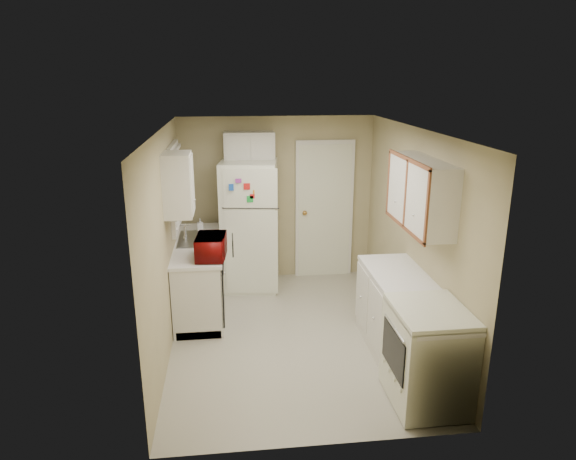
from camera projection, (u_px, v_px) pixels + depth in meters
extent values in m
plane|color=beige|center=(293.00, 335.00, 6.08)|extent=(3.80, 3.80, 0.00)
plane|color=white|center=(293.00, 130.00, 5.38)|extent=(3.80, 3.80, 0.00)
plane|color=tan|center=(166.00, 243.00, 5.58)|extent=(3.80, 3.80, 0.00)
plane|color=tan|center=(414.00, 234.00, 5.88)|extent=(3.80, 3.80, 0.00)
plane|color=tan|center=(277.00, 199.00, 7.54)|extent=(2.80, 2.80, 0.00)
plane|color=tan|center=(324.00, 315.00, 3.92)|extent=(2.80, 2.80, 0.00)
cube|color=silver|center=(201.00, 275.00, 6.68)|extent=(0.60, 1.80, 0.90)
cube|color=black|center=(223.00, 290.00, 6.13)|extent=(0.03, 0.58, 0.72)
cube|color=gray|center=(200.00, 242.00, 6.71)|extent=(0.54, 0.74, 0.16)
imported|color=maroon|center=(211.00, 246.00, 5.96)|extent=(0.51, 0.31, 0.32)
imported|color=white|center=(200.00, 224.00, 7.01)|extent=(0.09, 0.09, 0.18)
cube|color=silver|center=(176.00, 187.00, 6.46)|extent=(0.10, 0.98, 1.08)
cube|color=silver|center=(178.00, 185.00, 5.63)|extent=(0.30, 0.45, 0.70)
cube|color=silver|center=(250.00, 225.00, 7.23)|extent=(0.85, 0.83, 1.83)
cube|color=silver|center=(249.00, 146.00, 7.12)|extent=(0.70, 0.30, 0.40)
cube|color=silver|center=(324.00, 210.00, 7.63)|extent=(0.86, 0.06, 2.08)
cube|color=silver|center=(408.00, 327.00, 5.31)|extent=(0.60, 2.00, 0.90)
cube|color=silver|center=(427.00, 355.00, 4.73)|extent=(0.65, 0.79, 0.96)
cube|color=silver|center=(421.00, 193.00, 5.22)|extent=(0.30, 1.20, 0.70)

